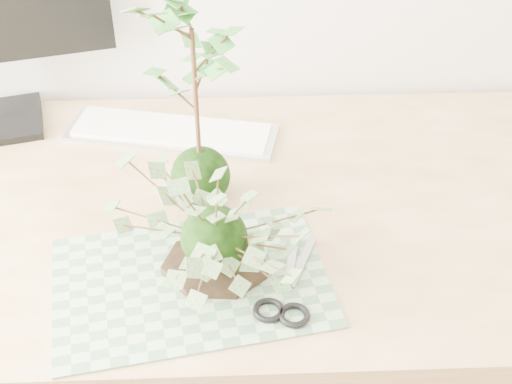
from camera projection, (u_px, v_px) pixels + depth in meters
desk at (210, 244)px, 1.26m from camera, size 1.60×0.70×0.74m
cutting_mat at (191, 282)px, 1.07m from camera, size 0.45×0.34×0.00m
stone_dish at (215, 265)px, 1.08m from camera, size 0.18×0.18×0.01m
ivy_kokedama at (213, 214)px, 1.02m from camera, size 0.33×0.33×0.20m
maple_kokedama at (193, 44)px, 1.04m from camera, size 0.28×0.28×0.42m
keyboard at (172, 132)px, 1.37m from camera, size 0.42×0.20×0.02m
scissors at (290, 301)px, 1.03m from camera, size 0.09×0.19×0.01m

